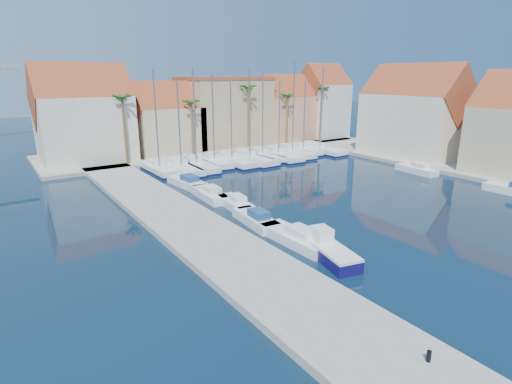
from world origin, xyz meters
TOP-DOWN VIEW (x-y plane):
  - ground at (0.00, 0.00)m, footprint 260.00×260.00m
  - quay_west at (-9.00, 13.50)m, footprint 6.00×77.00m
  - shore_north at (10.00, 48.00)m, footprint 54.00×16.00m
  - shore_east at (32.00, 15.00)m, footprint 12.00×60.00m
  - bollard at (-7.71, -5.07)m, footprint 0.20×0.20m
  - fishing_boat at (-3.41, 5.40)m, footprint 3.01×5.74m
  - motorboat_west_0 at (-3.61, 8.56)m, footprint 2.27×6.53m
  - motorboat_west_1 at (-3.86, 13.58)m, footprint 2.26×5.65m
  - motorboat_west_2 at (-3.02, 18.33)m, footprint 2.22×5.42m
  - motorboat_west_3 at (-3.58, 22.42)m, footprint 2.20×5.98m
  - motorboat_west_4 at (-3.48, 28.05)m, footprint 2.53×6.16m
  - motorboat_east_1 at (23.99, 17.25)m, footprint 2.34×5.74m
  - sailboat_0 at (-3.74, 36.45)m, footprint 2.41×8.86m
  - sailboat_1 at (-1.10, 35.57)m, footprint 3.22×10.76m
  - sailboat_2 at (1.15, 35.66)m, footprint 3.07×10.41m
  - sailboat_3 at (4.25, 36.25)m, footprint 2.93×8.97m
  - sailboat_4 at (6.82, 36.05)m, footprint 3.36×11.26m
  - sailboat_5 at (9.70, 35.82)m, footprint 3.50×11.82m
  - sailboat_6 at (12.26, 36.02)m, footprint 2.69×9.83m
  - sailboat_7 at (14.77, 35.36)m, footprint 3.72×11.15m
  - sailboat_8 at (17.81, 35.73)m, footprint 3.52×10.49m
  - sailboat_9 at (20.54, 36.22)m, footprint 2.60×8.60m
  - sailboat_10 at (23.24, 35.40)m, footprint 3.26×10.99m
  - building_0 at (-10.00, 47.00)m, footprint 12.30×9.00m
  - building_1 at (2.00, 47.00)m, footprint 10.30×8.00m
  - building_2 at (13.00, 48.00)m, footprint 14.20×10.20m
  - building_3 at (25.00, 47.00)m, footprint 10.30×8.00m
  - building_4 at (34.00, 46.00)m, footprint 8.30×8.00m
  - building_6 at (32.00, 24.00)m, footprint 9.00×14.30m
  - palm_0 at (-6.00, 42.00)m, footprint 2.60×2.60m
  - palm_1 at (4.00, 42.00)m, footprint 2.60×2.60m
  - palm_2 at (14.00, 42.00)m, footprint 2.60×2.60m
  - palm_3 at (22.00, 42.00)m, footprint 2.60×2.60m
  - palm_4 at (30.00, 42.00)m, footprint 2.60×2.60m

SIDE VIEW (x-z plane):
  - ground at x=0.00m, z-range 0.00..0.00m
  - quay_west at x=-9.00m, z-range 0.00..0.50m
  - shore_north at x=10.00m, z-range 0.00..0.50m
  - shore_east at x=32.00m, z-range 0.00..0.50m
  - motorboat_west_0 at x=-3.61m, z-range -0.19..1.21m
  - motorboat_west_1 at x=-3.86m, z-range -0.19..1.21m
  - motorboat_west_2 at x=-3.02m, z-range -0.19..1.21m
  - motorboat_west_3 at x=-3.58m, z-range -0.19..1.21m
  - motorboat_west_4 at x=-3.48m, z-range -0.19..1.21m
  - motorboat_east_1 at x=23.99m, z-range -0.19..1.21m
  - sailboat_7 at x=14.77m, z-range -5.16..6.28m
  - sailboat_4 at x=6.82m, z-range -5.30..6.43m
  - sailboat_1 at x=-1.10m, z-range -5.21..6.34m
  - sailboat_5 at x=9.70m, z-range -6.07..7.21m
  - sailboat_10 at x=23.24m, z-range -6.18..7.35m
  - sailboat_2 at x=1.15m, z-range -5.98..7.16m
  - sailboat_6 at x=12.26m, z-range -5.83..7.01m
  - sailboat_8 at x=17.81m, z-range -6.51..7.71m
  - sailboat_9 at x=20.54m, z-range -5.36..6.57m
  - sailboat_3 at x=4.25m, z-range -5.63..6.84m
  - sailboat_0 at x=-3.74m, z-range -5.87..7.10m
  - fishing_boat at x=-3.41m, z-range -0.32..1.59m
  - bollard at x=-7.71m, z-range 0.50..1.01m
  - building_1 at x=2.00m, z-range -0.20..10.80m
  - building_3 at x=25.00m, z-range -0.14..11.86m
  - building_2 at x=13.00m, z-range 0.51..12.01m
  - building_6 at x=32.00m, z-range -0.23..13.27m
  - building_0 at x=-10.00m, z-range -0.23..13.27m
  - building_4 at x=34.00m, z-range -0.03..13.97m
  - palm_1 at x=4.00m, z-range 3.56..12.71m
  - palm_3 at x=22.00m, z-range 3.78..13.43m
  - palm_0 at x=-6.00m, z-range 4.00..14.15m
  - palm_4 at x=30.00m, z-range 4.22..14.87m
  - palm_2 at x=14.00m, z-range 4.44..15.59m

